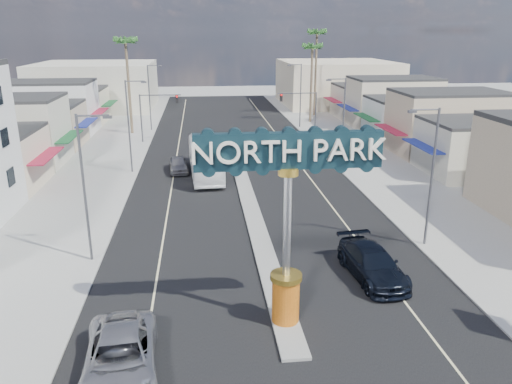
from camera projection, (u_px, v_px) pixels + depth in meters
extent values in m
plane|color=gray|center=(239.00, 170.00, 50.49)|extent=(160.00, 160.00, 0.00)
cube|color=black|center=(239.00, 170.00, 50.49)|extent=(20.00, 120.00, 0.01)
cube|color=gray|center=(257.00, 228.00, 35.34)|extent=(1.30, 30.00, 0.16)
cube|color=gray|center=(97.00, 173.00, 48.98)|extent=(8.00, 120.00, 0.12)
cube|color=gray|center=(373.00, 165.00, 51.96)|extent=(8.00, 120.00, 0.12)
cube|color=beige|center=(29.00, 122.00, 59.30)|extent=(12.00, 42.00, 6.00)
cube|color=#B7B29E|center=(416.00, 115.00, 64.40)|extent=(12.00, 42.00, 6.00)
cube|color=#B7B29E|center=(97.00, 86.00, 89.45)|extent=(20.00, 20.00, 8.00)
cube|color=beige|center=(336.00, 83.00, 94.13)|extent=(20.00, 20.00, 8.00)
cylinder|color=#BC510E|center=(286.00, 300.00, 23.63)|extent=(1.30, 1.30, 2.20)
cylinder|color=gold|center=(286.00, 276.00, 23.25)|extent=(1.50, 1.50, 0.25)
cylinder|color=#B7B7BC|center=(287.00, 226.00, 22.48)|extent=(0.36, 0.36, 4.80)
cylinder|color=gold|center=(288.00, 171.00, 21.68)|extent=(0.90, 0.90, 0.35)
cube|color=black|center=(289.00, 150.00, 21.40)|extent=(8.20, 0.50, 1.60)
cylinder|color=#47474C|center=(141.00, 119.00, 61.63)|extent=(0.18, 0.18, 6.00)
cylinder|color=#47474C|center=(160.00, 95.00, 61.00)|extent=(5.00, 0.12, 0.12)
cube|color=black|center=(177.00, 99.00, 61.37)|extent=(0.32, 0.32, 1.00)
sphere|color=red|center=(177.00, 96.00, 61.10)|extent=(0.22, 0.22, 0.22)
cylinder|color=#47474C|center=(315.00, 116.00, 63.97)|extent=(0.18, 0.18, 6.00)
cylinder|color=#47474C|center=(297.00, 93.00, 62.81)|extent=(5.00, 0.12, 0.12)
cube|color=black|center=(281.00, 97.00, 62.75)|extent=(0.32, 0.32, 1.00)
sphere|color=red|center=(281.00, 95.00, 62.48)|extent=(0.22, 0.22, 0.22)
cylinder|color=#47474C|center=(84.00, 191.00, 29.07)|extent=(0.16, 0.16, 9.00)
cylinder|color=#47474C|center=(93.00, 116.00, 27.81)|extent=(1.80, 0.10, 0.10)
cube|color=#47474C|center=(107.00, 117.00, 27.92)|extent=(0.50, 0.22, 0.15)
cylinder|color=#47474C|center=(129.00, 128.00, 47.97)|extent=(0.16, 0.16, 9.00)
cylinder|color=#47474C|center=(135.00, 81.00, 46.71)|extent=(1.80, 0.10, 0.10)
cube|color=#47474C|center=(144.00, 82.00, 46.83)|extent=(0.50, 0.22, 0.15)
cylinder|color=#47474C|center=(149.00, 98.00, 68.77)|extent=(0.16, 0.16, 9.00)
cylinder|color=#47474C|center=(154.00, 66.00, 67.51)|extent=(1.80, 0.10, 0.10)
cube|color=#47474C|center=(160.00, 66.00, 67.62)|extent=(0.50, 0.22, 0.15)
cylinder|color=#47474C|center=(432.00, 179.00, 31.32)|extent=(0.16, 0.16, 9.00)
cylinder|color=#47474C|center=(425.00, 110.00, 29.87)|extent=(1.80, 0.10, 0.10)
cube|color=#47474C|center=(412.00, 112.00, 29.81)|extent=(0.50, 0.22, 0.15)
cylinder|color=#47474C|center=(343.00, 123.00, 50.23)|extent=(0.16, 0.16, 9.00)
cylinder|color=#47474C|center=(337.00, 79.00, 48.77)|extent=(1.80, 0.10, 0.10)
cube|color=#47474C|center=(329.00, 80.00, 48.72)|extent=(0.50, 0.22, 0.15)
cylinder|color=#47474C|center=(301.00, 96.00, 71.02)|extent=(0.16, 0.16, 9.00)
cylinder|color=#47474C|center=(295.00, 65.00, 69.57)|extent=(1.80, 0.10, 0.10)
cube|color=#47474C|center=(289.00, 65.00, 69.52)|extent=(0.50, 0.22, 0.15)
cylinder|color=brown|center=(129.00, 89.00, 66.16)|extent=(0.36, 0.36, 12.00)
cylinder|color=brown|center=(311.00, 86.00, 74.75)|extent=(0.36, 0.36, 11.00)
cylinder|color=brown|center=(316.00, 76.00, 80.33)|extent=(0.36, 0.36, 13.00)
imported|color=#A7A7AB|center=(120.00, 357.00, 20.09)|extent=(3.41, 6.50, 1.75)
imported|color=black|center=(372.00, 263.00, 28.18)|extent=(3.05, 6.26, 1.76)
imported|color=slate|center=(178.00, 164.00, 49.46)|extent=(2.21, 4.63, 1.53)
imported|color=white|center=(286.00, 152.00, 54.86)|extent=(1.54, 4.31, 1.42)
imported|color=white|center=(205.00, 158.00, 48.27)|extent=(3.31, 11.74, 3.24)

